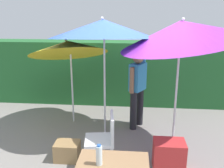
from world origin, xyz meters
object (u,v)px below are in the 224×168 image
object	(u,v)px
umbrella_yellow	(103,29)
chair_plastic	(104,138)
bottle_water	(99,155)
cooler_box	(169,155)
crate_cardboard	(67,151)
person_vendor	(137,85)
umbrella_rainbow	(68,48)
umbrella_orange	(182,32)

from	to	relation	value
umbrella_yellow	chair_plastic	world-z (taller)	umbrella_yellow
bottle_water	umbrella_yellow	bearing A→B (deg)	95.69
cooler_box	crate_cardboard	xyz separation A→B (m)	(-1.65, 0.09, -0.08)
person_vendor	crate_cardboard	distance (m)	1.94
cooler_box	bottle_water	world-z (taller)	bottle_water
umbrella_rainbow	person_vendor	bearing A→B (deg)	-4.54
bottle_water	umbrella_rainbow	bearing A→B (deg)	110.55
crate_cardboard	person_vendor	bearing A→B (deg)	49.68
umbrella_yellow	person_vendor	size ratio (longest dim) A/B	1.25
person_vendor	crate_cardboard	world-z (taller)	person_vendor
person_vendor	chair_plastic	world-z (taller)	person_vendor
umbrella_rainbow	chair_plastic	distance (m)	2.19
umbrella_yellow	cooler_box	distance (m)	2.43
umbrella_rainbow	umbrella_yellow	distance (m)	1.00
chair_plastic	cooler_box	xyz separation A→B (m)	(1.01, 0.06, -0.28)
umbrella_rainbow	chair_plastic	bearing A→B (deg)	-60.17
chair_plastic	bottle_water	size ratio (longest dim) A/B	3.71
umbrella_rainbow	umbrella_orange	world-z (taller)	umbrella_orange
umbrella_yellow	crate_cardboard	xyz separation A→B (m)	(-0.49, -1.00, -1.92)
person_vendor	bottle_water	size ratio (longest dim) A/B	7.83
umbrella_orange	person_vendor	distance (m)	1.55
chair_plastic	bottle_water	world-z (taller)	bottle_water
person_vendor	chair_plastic	bearing A→B (deg)	-108.98
crate_cardboard	umbrella_yellow	bearing A→B (deg)	63.79
umbrella_yellow	chair_plastic	xyz separation A→B (m)	(0.14, -1.15, -1.56)
chair_plastic	bottle_water	distance (m)	1.15
umbrella_orange	person_vendor	world-z (taller)	umbrella_orange
cooler_box	crate_cardboard	world-z (taller)	cooler_box
umbrella_orange	person_vendor	size ratio (longest dim) A/B	1.30
umbrella_orange	umbrella_yellow	world-z (taller)	umbrella_orange
bottle_water	crate_cardboard	bearing A→B (deg)	120.24
chair_plastic	cooler_box	bearing A→B (deg)	3.11
umbrella_rainbow	umbrella_yellow	xyz separation A→B (m)	(0.79, -0.46, 0.41)
crate_cardboard	umbrella_orange	bearing A→B (deg)	16.29
umbrella_orange	bottle_water	world-z (taller)	umbrella_orange
umbrella_rainbow	bottle_water	world-z (taller)	umbrella_rainbow
person_vendor	umbrella_rainbow	bearing A→B (deg)	175.46
umbrella_orange	chair_plastic	distance (m)	2.07
umbrella_orange	crate_cardboard	world-z (taller)	umbrella_orange
umbrella_orange	chair_plastic	bearing A→B (deg)	-150.08
umbrella_orange	umbrella_yellow	xyz separation A→B (m)	(-1.31, 0.48, -0.00)
umbrella_orange	umbrella_yellow	distance (m)	1.40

